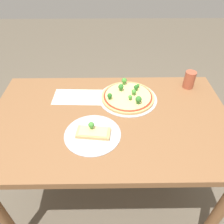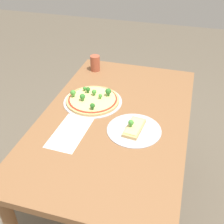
% 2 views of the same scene
% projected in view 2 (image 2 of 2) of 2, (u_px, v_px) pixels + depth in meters
% --- Properties ---
extents(ground_plane, '(8.00, 8.00, 0.00)m').
position_uv_depth(ground_plane, '(114.00, 205.00, 1.96)').
color(ground_plane, brown).
extents(dining_table, '(1.29, 0.78, 0.77)m').
position_uv_depth(dining_table, '(115.00, 132.00, 1.57)').
color(dining_table, brown).
rests_on(dining_table, ground_plane).
extents(pizza_tray_whole, '(0.34, 0.34, 0.07)m').
position_uv_depth(pizza_tray_whole, '(93.00, 100.00, 1.62)').
color(pizza_tray_whole, '#B7B7BC').
rests_on(pizza_tray_whole, dining_table).
extents(pizza_tray_slice, '(0.28, 0.28, 0.06)m').
position_uv_depth(pizza_tray_slice, '(134.00, 129.00, 1.41)').
color(pizza_tray_slice, '#B7B7BC').
rests_on(pizza_tray_slice, dining_table).
extents(drinking_cup, '(0.07, 0.07, 0.11)m').
position_uv_depth(drinking_cup, '(95.00, 63.00, 1.93)').
color(drinking_cup, '#AD5138').
rests_on(drinking_cup, dining_table).
extents(paper_menu, '(0.29, 0.16, 0.00)m').
position_uv_depth(paper_menu, '(70.00, 132.00, 1.40)').
color(paper_menu, white).
rests_on(paper_menu, dining_table).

